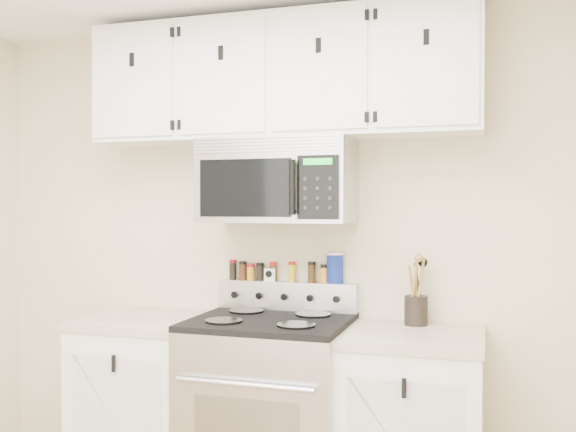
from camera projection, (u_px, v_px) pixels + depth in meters
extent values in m
cube|color=beige|center=(289.00, 253.00, 3.44)|extent=(3.50, 0.01, 2.50)
cube|color=#B7B7BA|center=(270.00, 418.00, 3.15)|extent=(0.76, 0.65, 0.92)
cube|color=black|center=(270.00, 322.00, 3.14)|extent=(0.76, 0.65, 0.03)
cube|color=#B7B7BA|center=(287.00, 296.00, 3.41)|extent=(0.76, 0.08, 0.15)
cylinder|color=black|center=(224.00, 321.00, 3.05)|extent=(0.18, 0.18, 0.01)
cylinder|color=black|center=(296.00, 325.00, 2.94)|extent=(0.18, 0.18, 0.01)
cylinder|color=black|center=(246.00, 311.00, 3.33)|extent=(0.18, 0.18, 0.01)
cylinder|color=black|center=(313.00, 315.00, 3.23)|extent=(0.18, 0.18, 0.01)
cube|color=white|center=(148.00, 407.00, 3.38)|extent=(0.62, 0.60, 0.88)
cube|color=tan|center=(147.00, 320.00, 3.37)|extent=(0.64, 0.62, 0.04)
cube|color=tan|center=(413.00, 336.00, 2.96)|extent=(0.64, 0.62, 0.04)
cube|color=#9E9EA3|center=(278.00, 181.00, 3.26)|extent=(0.76, 0.38, 0.42)
cube|color=#B7B7BA|center=(265.00, 144.00, 3.07)|extent=(0.73, 0.01, 0.08)
cube|color=black|center=(245.00, 188.00, 3.10)|extent=(0.47, 0.01, 0.28)
cube|color=black|center=(318.00, 187.00, 2.99)|extent=(0.20, 0.01, 0.30)
cylinder|color=black|center=(292.00, 187.00, 2.99)|extent=(0.03, 0.03, 0.26)
cube|color=white|center=(280.00, 79.00, 3.27)|extent=(2.00, 0.33, 0.62)
cube|color=white|center=(133.00, 81.00, 3.33)|extent=(0.46, 0.01, 0.57)
cube|color=black|center=(132.00, 60.00, 3.32)|extent=(0.02, 0.01, 0.07)
cube|color=white|center=(221.00, 76.00, 3.18)|extent=(0.46, 0.01, 0.57)
cube|color=black|center=(221.00, 53.00, 3.17)|extent=(0.03, 0.01, 0.07)
cube|color=white|center=(319.00, 69.00, 3.03)|extent=(0.46, 0.01, 0.57)
cube|color=black|center=(318.00, 45.00, 3.02)|extent=(0.03, 0.01, 0.07)
cube|color=white|center=(426.00, 62.00, 2.88)|extent=(0.46, 0.01, 0.57)
cube|color=black|center=(426.00, 37.00, 2.87)|extent=(0.02, 0.01, 0.07)
cylinder|color=black|center=(416.00, 310.00, 3.13)|extent=(0.11, 0.11, 0.14)
cylinder|color=olive|center=(416.00, 288.00, 3.13)|extent=(0.01, 0.01, 0.27)
cylinder|color=olive|center=(420.00, 287.00, 3.11)|extent=(0.01, 0.01, 0.28)
cylinder|color=olive|center=(412.00, 290.00, 3.14)|extent=(0.01, 0.01, 0.25)
cylinder|color=black|center=(418.00, 289.00, 3.15)|extent=(0.01, 0.01, 0.26)
cylinder|color=olive|center=(414.00, 288.00, 3.11)|extent=(0.01, 0.01, 0.28)
cube|color=white|center=(270.00, 274.00, 3.44)|extent=(0.07, 0.06, 0.07)
cylinder|color=navy|center=(335.00, 269.00, 3.33)|extent=(0.09, 0.09, 0.15)
cylinder|color=white|center=(335.00, 254.00, 3.33)|extent=(0.09, 0.09, 0.01)
cylinder|color=black|center=(233.00, 271.00, 3.50)|extent=(0.04, 0.04, 0.09)
cylinder|color=maroon|center=(233.00, 261.00, 3.50)|extent=(0.04, 0.04, 0.02)
cylinder|color=#3F230F|center=(243.00, 272.00, 3.48)|extent=(0.04, 0.04, 0.09)
cylinder|color=black|center=(243.00, 263.00, 3.48)|extent=(0.04, 0.04, 0.02)
cylinder|color=orange|center=(251.00, 273.00, 3.47)|extent=(0.04, 0.04, 0.07)
cylinder|color=#A10C1D|center=(251.00, 265.00, 3.47)|extent=(0.04, 0.04, 0.02)
cylinder|color=black|center=(260.00, 273.00, 3.45)|extent=(0.04, 0.04, 0.08)
cylinder|color=black|center=(260.00, 264.00, 3.45)|extent=(0.04, 0.04, 0.02)
cylinder|color=#452C10|center=(273.00, 273.00, 3.43)|extent=(0.04, 0.04, 0.09)
cylinder|color=#B20D11|center=(273.00, 263.00, 3.43)|extent=(0.04, 0.04, 0.02)
cylinder|color=gold|center=(292.00, 273.00, 3.40)|extent=(0.04, 0.04, 0.09)
cylinder|color=#A91A0D|center=(292.00, 263.00, 3.40)|extent=(0.04, 0.04, 0.02)
cylinder|color=#39260D|center=(312.00, 274.00, 3.37)|extent=(0.04, 0.04, 0.09)
cylinder|color=black|center=(312.00, 263.00, 3.37)|extent=(0.04, 0.04, 0.02)
cylinder|color=orange|center=(324.00, 275.00, 3.35)|extent=(0.04, 0.04, 0.08)
cylinder|color=black|center=(324.00, 266.00, 3.35)|extent=(0.04, 0.04, 0.02)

